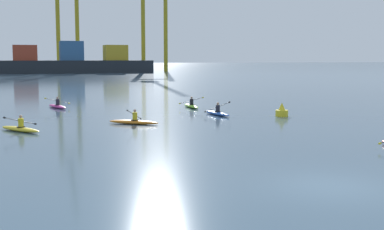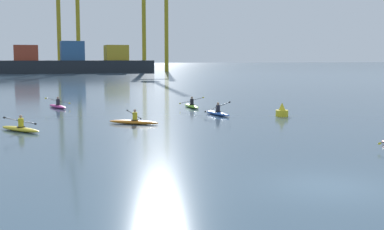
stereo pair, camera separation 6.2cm
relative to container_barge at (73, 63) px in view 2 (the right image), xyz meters
The scene contains 10 objects.
ground_plane 129.72m from the container_barge, 91.37° to the right, with size 800.00×800.00×0.00m, color #425B70.
container_barge is the anchor object (origin of this frame).
gantry_crane_west_mid 21.56m from the container_barge, 88.75° to the left, with size 6.80×19.51×41.07m.
gantry_crane_east_mid 30.73m from the container_barge, 15.99° to the left, with size 8.17×19.88×36.50m.
channel_buoy 111.28m from the container_barge, 87.44° to the right, with size 0.90×0.90×1.00m.
kayak_lime 103.08m from the container_barge, 89.57° to the right, with size 2.25×3.40×0.95m.
kayak_yellow 114.03m from the container_barge, 96.46° to the right, with size 2.46×3.12×0.97m.
kayak_magenta 100.34m from the container_barge, 95.70° to the right, with size 2.14×3.42×0.95m.
kayak_blue 109.02m from the container_barge, 89.56° to the right, with size 2.20×3.45×0.99m.
kayak_orange 112.32m from the container_barge, 93.08° to the right, with size 3.08×2.52×1.06m.
Camera 2 is at (-9.36, -14.16, 4.19)m, focal length 47.87 mm.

